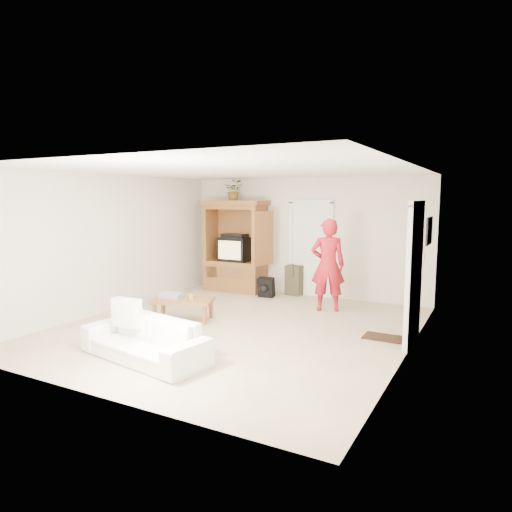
# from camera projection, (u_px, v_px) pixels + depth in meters

# --- Properties ---
(floor) EXTENTS (6.00, 6.00, 0.00)m
(floor) POSITION_uv_depth(u_px,v_px,m) (236.00, 328.00, 7.63)
(floor) COLOR tan
(floor) RESTS_ON ground
(ceiling) EXTENTS (6.00, 6.00, 0.00)m
(ceiling) POSITION_uv_depth(u_px,v_px,m) (235.00, 170.00, 7.30)
(ceiling) COLOR white
(ceiling) RESTS_ON floor
(wall_back) EXTENTS (5.50, 0.00, 5.50)m
(wall_back) POSITION_uv_depth(u_px,v_px,m) (305.00, 237.00, 10.09)
(wall_back) COLOR silver
(wall_back) RESTS_ON floor
(wall_front) EXTENTS (5.50, 0.00, 5.50)m
(wall_front) POSITION_uv_depth(u_px,v_px,m) (92.00, 280.00, 4.84)
(wall_front) COLOR silver
(wall_front) RESTS_ON floor
(wall_left) EXTENTS (0.00, 6.00, 6.00)m
(wall_left) POSITION_uv_depth(u_px,v_px,m) (113.00, 243.00, 8.75)
(wall_left) COLOR silver
(wall_left) RESTS_ON floor
(wall_right) EXTENTS (0.00, 6.00, 6.00)m
(wall_right) POSITION_uv_depth(u_px,v_px,m) (410.00, 262.00, 6.18)
(wall_right) COLOR silver
(wall_right) RESTS_ON floor
(armoire) EXTENTS (1.82, 1.14, 2.10)m
(armoire) POSITION_uv_depth(u_px,v_px,m) (236.00, 252.00, 10.58)
(armoire) COLOR brown
(armoire) RESTS_ON floor
(door_back) EXTENTS (0.85, 0.05, 2.04)m
(door_back) POSITION_uv_depth(u_px,v_px,m) (311.00, 250.00, 10.03)
(door_back) COLOR white
(door_back) RESTS_ON floor
(doorway_right) EXTENTS (0.05, 0.90, 2.04)m
(doorway_right) POSITION_uv_depth(u_px,v_px,m) (415.00, 276.00, 6.75)
(doorway_right) COLOR black
(doorway_right) RESTS_ON floor
(framed_picture) EXTENTS (0.03, 0.60, 0.48)m
(framed_picture) POSITION_uv_depth(u_px,v_px,m) (429.00, 231.00, 7.81)
(framed_picture) COLOR black
(framed_picture) RESTS_ON wall_right
(doormat) EXTENTS (0.60, 0.40, 0.02)m
(doormat) POSITION_uv_depth(u_px,v_px,m) (383.00, 337.00, 7.08)
(doormat) COLOR #382316
(doormat) RESTS_ON floor
(plant) EXTENTS (0.53, 0.50, 0.46)m
(plant) POSITION_uv_depth(u_px,v_px,m) (234.00, 190.00, 10.38)
(plant) COLOR #4C7238
(plant) RESTS_ON armoire
(man) EXTENTS (0.76, 0.64, 1.77)m
(man) POSITION_uv_depth(u_px,v_px,m) (328.00, 265.00, 8.70)
(man) COLOR #B31723
(man) RESTS_ON floor
(sofa) EXTENTS (2.00, 1.05, 0.55)m
(sofa) POSITION_uv_depth(u_px,v_px,m) (144.00, 339.00, 6.12)
(sofa) COLOR white
(sofa) RESTS_ON floor
(coffee_table) EXTENTS (1.17, 0.88, 0.39)m
(coffee_table) POSITION_uv_depth(u_px,v_px,m) (183.00, 302.00, 8.06)
(coffee_table) COLOR brown
(coffee_table) RESTS_ON floor
(towel) EXTENTS (0.43, 0.36, 0.08)m
(towel) POSITION_uv_depth(u_px,v_px,m) (171.00, 295.00, 8.17)
(towel) COLOR #FF5460
(towel) RESTS_ON coffee_table
(candle) EXTENTS (0.08, 0.08, 0.10)m
(candle) POSITION_uv_depth(u_px,v_px,m) (191.00, 297.00, 8.02)
(candle) COLOR tan
(candle) RESTS_ON coffee_table
(backpack_black) EXTENTS (0.36, 0.24, 0.42)m
(backpack_black) POSITION_uv_depth(u_px,v_px,m) (266.00, 288.00, 9.95)
(backpack_black) COLOR black
(backpack_black) RESTS_ON floor
(backpack_olive) EXTENTS (0.37, 0.29, 0.67)m
(backpack_olive) POSITION_uv_depth(u_px,v_px,m) (294.00, 280.00, 10.17)
(backpack_olive) COLOR #47442B
(backpack_olive) RESTS_ON floor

